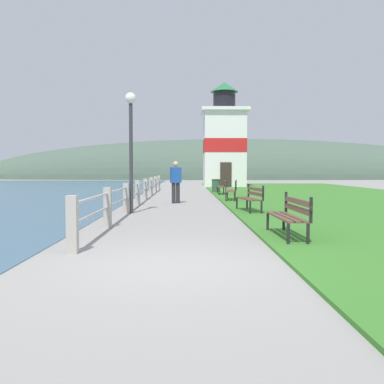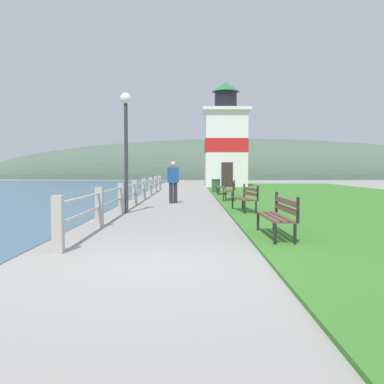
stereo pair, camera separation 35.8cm
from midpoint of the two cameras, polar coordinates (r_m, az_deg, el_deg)
ground_plane at (r=6.54m, az=-3.77°, el=-9.82°), size 160.00×160.00×0.00m
grass_verge at (r=21.89m, az=19.83°, el=-0.86°), size 12.00×42.61×0.06m
seawall_railing at (r=19.07m, az=-6.29°, el=0.38°), size 0.18×23.33×1.01m
park_bench_near at (r=9.07m, az=12.81°, el=-2.82°), size 0.50×1.91×0.94m
park_bench_midway at (r=14.41m, az=8.13°, el=-0.63°), size 0.70×1.78×0.94m
park_bench_far at (r=19.60m, az=5.87°, el=0.36°), size 0.71×1.95×0.94m
park_bench_by_lighthouse at (r=24.13m, az=4.67°, el=0.87°), size 0.52×1.99×0.94m
lighthouse at (r=35.35m, az=4.96°, el=6.58°), size 3.80×3.80×8.52m
person_strolling at (r=18.26m, az=-1.79°, el=1.54°), size 0.50×0.38×1.80m
trash_bin at (r=26.13m, az=3.77°, el=0.79°), size 0.54×0.54×0.84m
lamp_post at (r=14.32m, az=-7.92°, el=8.16°), size 0.36×0.36×3.96m
distant_hillside at (r=65.22m, az=6.83°, el=1.76°), size 80.00×16.00×12.00m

